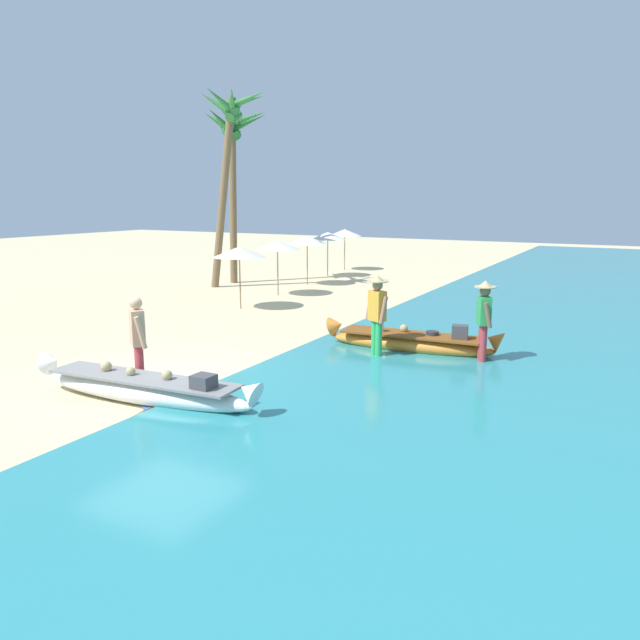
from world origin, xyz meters
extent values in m
plane|color=beige|center=(0.00, 0.00, 0.00)|extent=(80.00, 80.00, 0.00)
ellipsoid|color=white|center=(0.60, -1.02, 0.21)|extent=(4.20, 1.00, 0.43)
cone|color=white|center=(-1.43, -1.18, 0.48)|extent=(0.43, 0.44, 0.48)
cone|color=white|center=(2.62, -0.86, 0.48)|extent=(0.43, 0.44, 0.48)
cube|color=gray|center=(0.60, -1.02, 0.43)|extent=(3.54, 0.96, 0.04)
cube|color=#424247|center=(1.87, -1.00, 0.54)|extent=(0.34, 0.31, 0.23)
sphere|color=tan|center=(1.04, -0.92, 0.51)|extent=(0.18, 0.18, 0.18)
sphere|color=tan|center=(0.34, -1.03, 0.51)|extent=(0.16, 0.16, 0.16)
sphere|color=tan|center=(-0.23, -1.04, 0.52)|extent=(0.19, 0.19, 0.19)
ellipsoid|color=orange|center=(3.38, 4.21, 0.21)|extent=(3.68, 1.01, 0.42)
cone|color=orange|center=(1.61, 4.09, 0.47)|extent=(0.45, 0.48, 0.52)
cone|color=orange|center=(5.14, 4.34, 0.47)|extent=(0.45, 0.48, 0.52)
cube|color=brown|center=(3.38, 4.21, 0.42)|extent=(3.10, 0.99, 0.04)
cube|color=#424247|center=(4.45, 4.24, 0.58)|extent=(0.38, 0.33, 0.31)
cylinder|color=#2D2D33|center=(3.83, 4.32, 0.47)|extent=(0.28, 0.28, 0.10)
sphere|color=tan|center=(3.17, 4.33, 0.51)|extent=(0.18, 0.18, 0.18)
cylinder|color=silver|center=(2.68, 4.08, 0.54)|extent=(0.19, 0.19, 0.24)
cylinder|color=green|center=(2.99, 3.32, 0.42)|extent=(0.14, 0.14, 0.84)
cylinder|color=green|center=(2.87, 3.38, 0.42)|extent=(0.14, 0.14, 0.84)
cube|color=gold|center=(2.93, 3.35, 1.16)|extent=(0.42, 0.36, 0.63)
cylinder|color=#9E7051|center=(3.12, 3.22, 1.11)|extent=(0.18, 0.22, 0.57)
cylinder|color=#9E7051|center=(2.72, 3.44, 1.11)|extent=(0.18, 0.22, 0.57)
sphere|color=#9E7051|center=(2.93, 3.35, 1.59)|extent=(0.22, 0.22, 0.22)
cylinder|color=tan|center=(2.93, 3.35, 1.67)|extent=(0.44, 0.44, 0.02)
cone|color=tan|center=(2.93, 3.35, 1.74)|extent=(0.26, 0.26, 0.12)
cylinder|color=#B2383D|center=(-0.02, -0.48, 0.41)|extent=(0.14, 0.14, 0.81)
cylinder|color=#B2383D|center=(0.09, -0.56, 0.41)|extent=(0.14, 0.14, 0.81)
cube|color=tan|center=(0.03, -0.52, 1.13)|extent=(0.42, 0.39, 0.64)
cylinder|color=tan|center=(-0.14, -0.37, 1.08)|extent=(0.20, 0.22, 0.58)
cylinder|color=tan|center=(0.23, -0.64, 1.08)|extent=(0.20, 0.22, 0.58)
sphere|color=tan|center=(0.03, -0.52, 1.57)|extent=(0.22, 0.22, 0.22)
cylinder|color=#B2383D|center=(4.96, 4.03, 0.43)|extent=(0.14, 0.14, 0.85)
cylinder|color=#B2383D|center=(5.02, 3.91, 0.43)|extent=(0.14, 0.14, 0.85)
cube|color=green|center=(4.99, 3.97, 1.14)|extent=(0.36, 0.42, 0.57)
cylinder|color=brown|center=(4.91, 4.19, 1.09)|extent=(0.21, 0.17, 0.52)
cylinder|color=brown|center=(5.12, 3.78, 1.09)|extent=(0.21, 0.17, 0.52)
sphere|color=brown|center=(4.99, 3.97, 1.54)|extent=(0.22, 0.22, 0.22)
cylinder|color=tan|center=(4.99, 3.97, 1.62)|extent=(0.44, 0.44, 0.02)
cone|color=tan|center=(4.99, 3.97, 1.69)|extent=(0.26, 0.26, 0.12)
cylinder|color=#8E6B47|center=(-3.12, 6.88, 0.95)|extent=(0.04, 0.04, 1.90)
cone|color=silver|center=(-3.12, 6.88, 1.75)|extent=(1.60, 1.60, 0.32)
cylinder|color=#8E6B47|center=(-3.52, 9.66, 0.95)|extent=(0.04, 0.04, 1.90)
cone|color=silver|center=(-3.52, 9.66, 1.75)|extent=(1.60, 1.60, 0.32)
cylinder|color=#8E6B47|center=(-3.89, 12.40, 0.95)|extent=(0.04, 0.04, 1.90)
cone|color=silver|center=(-3.89, 12.40, 1.75)|extent=(1.60, 1.60, 0.32)
cylinder|color=#8E6B47|center=(-4.40, 15.08, 0.95)|extent=(0.04, 0.04, 1.90)
cone|color=silver|center=(-4.40, 15.08, 1.75)|extent=(1.60, 1.60, 0.32)
cylinder|color=#8E6B47|center=(-4.80, 17.57, 0.95)|extent=(0.04, 0.04, 1.90)
cone|color=silver|center=(-4.80, 17.57, 1.75)|extent=(1.60, 1.60, 0.32)
cylinder|color=brown|center=(-6.19, 10.19, 3.42)|extent=(1.33, 0.28, 6.88)
cone|color=#337F3D|center=(-5.19, 10.22, 6.70)|extent=(1.79, 0.46, 0.85)
cone|color=#337F3D|center=(-5.38, 10.49, 6.72)|extent=(1.33, 1.34, 0.77)
cone|color=#337F3D|center=(-5.74, 10.61, 6.55)|extent=(0.59, 1.50, 1.16)
cone|color=#337F3D|center=(-6.04, 10.38, 6.63)|extent=(1.52, 1.00, 1.00)
cone|color=#337F3D|center=(-6.05, 9.97, 6.55)|extent=(1.51, 1.09, 1.19)
cone|color=#337F3D|center=(-5.71, 9.71, 6.61)|extent=(0.50, 1.79, 1.09)
cone|color=#337F3D|center=(-5.43, 9.87, 6.59)|extent=(1.14, 1.38, 1.09)
cylinder|color=brown|center=(-6.72, 11.50, 3.19)|extent=(0.41, 0.28, 6.38)
cone|color=#287033|center=(-6.11, 11.51, 6.26)|extent=(2.02, 0.41, 0.77)
cone|color=#287033|center=(-6.35, 11.91, 6.16)|extent=(1.38, 1.68, 1.07)
cone|color=#287033|center=(-6.75, 11.99, 6.21)|extent=(0.71, 1.85, 0.93)
cone|color=#287033|center=(-7.10, 11.67, 6.10)|extent=(1.71, 0.95, 1.19)
cone|color=#287033|center=(-7.02, 11.30, 6.11)|extent=(1.46, 1.04, 1.12)
cone|color=#287033|center=(-6.70, 11.02, 6.11)|extent=(0.52, 1.75, 1.17)
cone|color=#287033|center=(-6.27, 11.13, 6.25)|extent=(1.66, 1.62, 0.79)
cylinder|color=#8E6B47|center=(1.06, -1.95, 0.03)|extent=(0.28, 1.51, 0.05)
ellipsoid|color=#2D60B7|center=(0.94, -1.20, 0.03)|extent=(0.39, 0.25, 0.03)
camera|label=1|loc=(7.77, -8.08, 3.37)|focal=33.91mm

